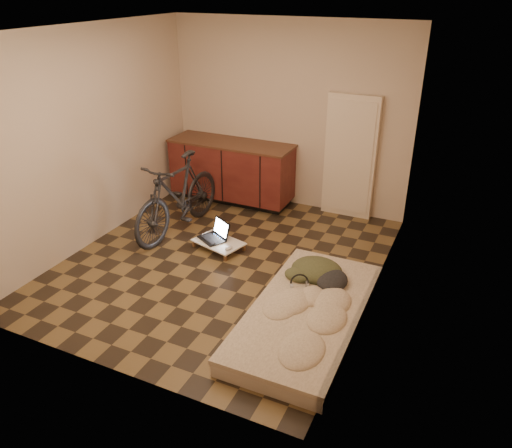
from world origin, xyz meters
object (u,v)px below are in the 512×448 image
at_px(bicycle, 178,192).
at_px(lap_desk, 219,242).
at_px(futon, 307,315).
at_px(laptop, 215,235).

relative_size(bicycle, lap_desk, 2.55).
relative_size(futon, laptop, 4.85).
xyz_separation_m(bicycle, lap_desk, (0.70, -0.21, -0.48)).
bearing_deg(bicycle, futon, -23.48).
bearing_deg(futon, laptop, 147.32).
distance_m(bicycle, laptop, 0.76).
relative_size(bicycle, laptop, 4.02).
relative_size(lap_desk, laptop, 1.58).
bearing_deg(laptop, lap_desk, -4.73).
bearing_deg(futon, lap_desk, 147.44).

